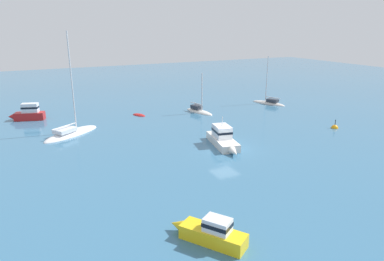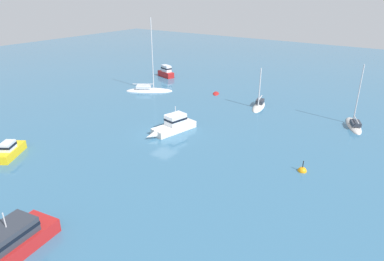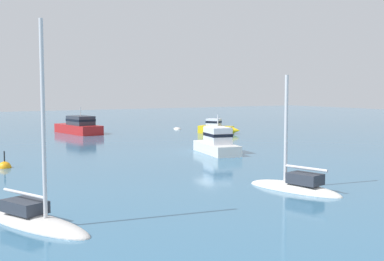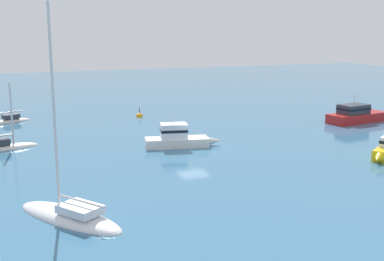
{
  "view_description": "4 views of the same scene",
  "coord_description": "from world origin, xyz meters",
  "views": [
    {
      "loc": [
        28.07,
        -17.86,
        12.04
      ],
      "look_at": [
        -0.07,
        -3.72,
        2.51
      ],
      "focal_mm": 32.63,
      "sensor_mm": 36.0,
      "label": 1
    },
    {
      "loc": [
        27.58,
        23.21,
        15.54
      ],
      "look_at": [
        -1.6,
        2.92,
        0.56
      ],
      "focal_mm": 31.63,
      "sensor_mm": 36.0,
      "label": 2
    },
    {
      "loc": [
        -33.61,
        21.88,
        5.0
      ],
      "look_at": [
        2.84,
        0.21,
        1.45
      ],
      "focal_mm": 47.0,
      "sensor_mm": 36.0,
      "label": 3
    },
    {
      "loc": [
        -15.2,
        -39.26,
        10.23
      ],
      "look_at": [
        -2.12,
        -5.15,
        2.59
      ],
      "focal_mm": 46.5,
      "sensor_mm": 36.0,
      "label": 4
    }
  ],
  "objects": [
    {
      "name": "ground_plane",
      "position": [
        0.0,
        0.0,
        0.0
      ],
      "size": [
        160.0,
        160.0,
        0.0
      ],
      "primitive_type": "plane",
      "color": "teal"
    },
    {
      "name": "launch",
      "position": [
        -21.58,
        -17.15,
        0.9
      ],
      "size": [
        2.56,
        4.7,
        2.23
      ],
      "rotation": [
        0.0,
        0.0,
        4.39
      ],
      "color": "#B21E1E",
      "rests_on": "ground"
    },
    {
      "name": "powerboat",
      "position": [
        -1.28,
        0.49,
        0.77
      ],
      "size": [
        6.91,
        2.99,
        3.02
      ],
      "rotation": [
        0.0,
        0.0,
        6.08
      ],
      "color": "silver",
      "rests_on": "ground"
    },
    {
      "name": "yacht",
      "position": [
        -15.14,
        17.6,
        0.15
      ],
      "size": [
        5.85,
        3.47,
        7.84
      ],
      "rotation": [
        0.0,
        0.0,
        3.52
      ],
      "color": "silver",
      "rests_on": "ground"
    },
    {
      "name": "powerboat_1",
      "position": [
        12.9,
        -9.07,
        0.63
      ],
      "size": [
        4.6,
        3.53,
        1.64
      ],
      "rotation": [
        0.0,
        0.0,
        3.72
      ],
      "color": "yellow",
      "rests_on": "ground"
    },
    {
      "name": "sailboat",
      "position": [
        -12.28,
        -13.12,
        0.14
      ],
      "size": [
        6.07,
        7.49,
        12.03
      ],
      "rotation": [
        0.0,
        0.0,
        2.17
      ],
      "color": "white",
      "rests_on": "ground"
    },
    {
      "name": "ketch",
      "position": [
        -15.22,
        5.02,
        0.16
      ],
      "size": [
        5.46,
        2.64,
        6.07
      ],
      "rotation": [
        0.0,
        0.0,
        0.23
      ],
      "color": "silver",
      "rests_on": "ground"
    },
    {
      "name": "rib",
      "position": [
        -17.28,
        -3.33,
        0.0
      ],
      "size": [
        2.38,
        1.84,
        0.46
      ],
      "rotation": [
        0.0,
        0.0,
        0.47
      ],
      "color": "#B21E1E",
      "rests_on": "ground"
    },
    {
      "name": "channel_buoy",
      "position": [
        -0.55,
        16.01,
        0.01
      ],
      "size": [
        0.82,
        0.82,
        1.48
      ],
      "color": "orange",
      "rests_on": "ground"
    }
  ]
}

